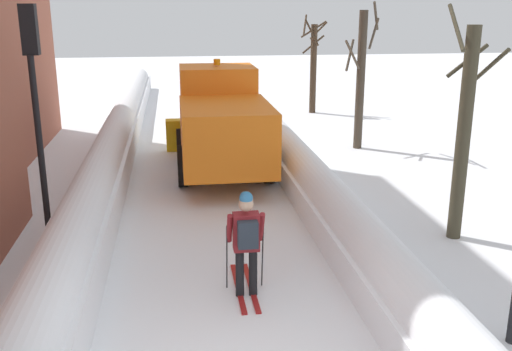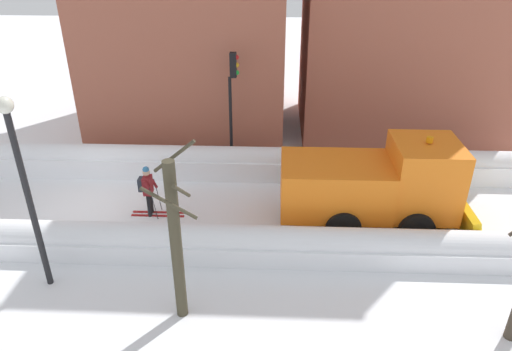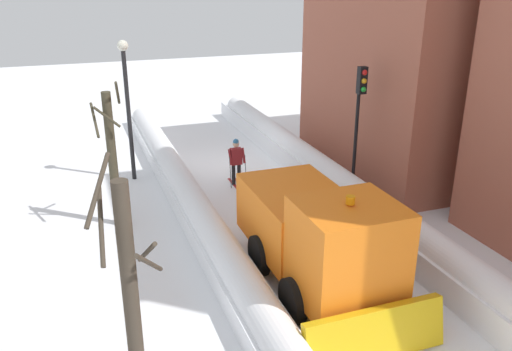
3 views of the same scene
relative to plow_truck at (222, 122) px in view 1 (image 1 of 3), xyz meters
name	(u,v)px [view 1 (image 1 of 3)]	position (x,y,z in m)	size (l,w,h in m)	color
ground_plane	(201,169)	(-0.59, 0.49, -1.48)	(80.00, 80.00, 0.00)	white
snowbank_left	(111,153)	(-3.15, 0.49, -0.90)	(1.10, 36.00, 1.23)	white
snowbank_right	(287,151)	(1.97, 0.49, -1.02)	(1.10, 36.00, 1.04)	white
plow_truck	(222,122)	(0.00, 0.00, 0.00)	(3.20, 5.98, 3.12)	orange
skier	(246,239)	(-0.24, -7.41, -0.48)	(0.62, 1.80, 1.81)	black
traffic_light_pole	(35,83)	(-3.83, -4.86, 1.78)	(0.28, 0.42, 4.66)	black
bare_tree_near	(464,131)	(4.34, -5.48, 0.77)	(0.91, 1.17, 4.67)	#3F3A2A
bare_tree_mid	(361,77)	(4.78, 2.42, 0.89)	(1.24, 1.47, 4.77)	#41372C
bare_tree_far	(313,65)	(4.84, 9.28, 0.64)	(1.22, 1.19, 4.27)	#3D2D20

